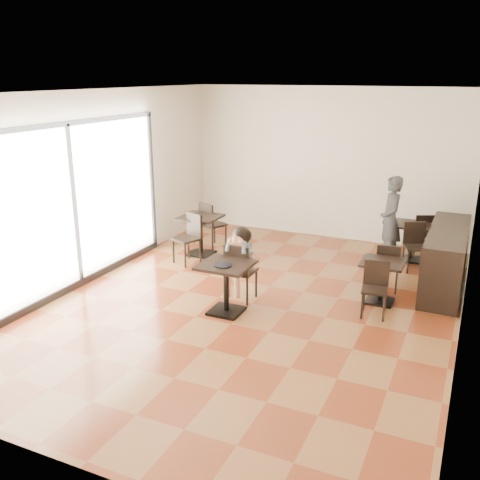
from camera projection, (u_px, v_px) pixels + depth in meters
The scene contains 23 objects.
floor at pixel (252, 304), 8.36m from camera, with size 6.00×8.00×0.01m, color brown.
ceiling at pixel (254, 92), 7.40m from camera, with size 6.00×8.00×0.01m, color white.
wall_back at pixel (327, 164), 11.35m from camera, with size 6.00×0.01×3.20m, color silver.
wall_front at pixel (63, 308), 4.40m from camera, with size 6.00×0.01×3.20m, color silver.
wall_left at pixel (91, 187), 9.06m from camera, with size 0.01×8.00×3.20m, color silver.
wall_right at pixel (473, 228), 6.69m from camera, with size 0.01×8.00×3.20m, color silver.
storefront_window at pixel (73, 205), 8.67m from camera, with size 0.04×4.50×2.60m, color white.
child_table at pixel (226, 288), 7.94m from camera, with size 0.74×0.74×0.78m, color black, non-canonical shape.
child_chair at pixel (241, 271), 8.40m from camera, with size 0.42×0.42×0.94m, color black, non-canonical shape.
child at pixel (241, 264), 8.36m from camera, with size 0.42×0.59×1.18m, color slate, non-canonical shape.
plate at pixel (223, 265), 7.74m from camera, with size 0.26×0.26×0.02m, color black.
pizza_slice at pixel (236, 241), 8.07m from camera, with size 0.27×0.21×0.06m, color #D6B877, non-canonical shape.
adult_patron at pixel (390, 220), 9.95m from camera, with size 0.60×0.40×1.66m, color #36373C.
cafe_table_mid at pixel (381, 282), 8.32m from camera, with size 0.64×0.64×0.68m, color black, non-canonical shape.
cafe_table_left at pixel (201, 235), 10.51m from camera, with size 0.74×0.74×0.78m, color black, non-canonical shape.
cafe_table_back at pixel (411, 242), 10.20m from camera, with size 0.68×0.68×0.72m, color black, non-canonical shape.
chair_mid_a at pixel (388, 267), 8.78m from camera, with size 0.37×0.37×0.82m, color black, non-canonical shape.
chair_mid_b at pixel (375, 290), 7.82m from camera, with size 0.37×0.37×0.82m, color black, non-canonical shape.
chair_left_a at pixel (213, 225), 10.97m from camera, with size 0.42×0.42×0.94m, color black, non-canonical shape.
chair_left_b at pixel (187, 239), 10.01m from camera, with size 0.42×0.42×0.94m, color black, non-canonical shape.
chair_back_a at pixel (422, 234), 10.43m from camera, with size 0.39×0.39×0.87m, color black, non-canonical shape.
chair_back_b at pixel (416, 248), 9.65m from camera, with size 0.39×0.39×0.87m, color black, non-canonical shape.
service_counter at pixel (446, 258), 8.90m from camera, with size 0.60×2.40×1.00m, color black.
Camera 1 is at (3.00, -7.07, 3.45)m, focal length 40.00 mm.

